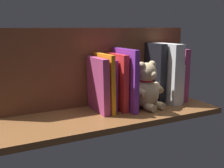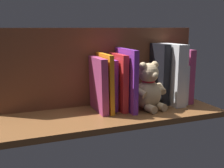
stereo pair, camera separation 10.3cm
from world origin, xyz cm
name	(u,v)px [view 1 (the left image)]	position (x,y,z in cm)	size (l,w,h in cm)	color
ground_plane	(112,115)	(0.00, 0.00, -1.10)	(85.17, 30.09, 2.20)	brown
shelf_back_panel	(98,67)	(0.00, -12.79, 15.97)	(85.17, 1.50, 31.95)	brown
book_0	(177,74)	(-35.01, -4.73, 11.49)	(2.82, 13.82, 22.97)	#B23F72
book_1	(172,82)	(-32.09, -4.31, 8.38)	(1.85, 14.67, 16.75)	silver
dictionary_thick_white	(167,73)	(-28.20, -3.22, 12.71)	(4.77, 16.65, 25.42)	silver
book_2	(155,73)	(-23.67, -5.54, 12.71)	(3.11, 12.21, 25.41)	black
teddy_bear	(147,88)	(-15.28, 0.89, 8.37)	(15.11, 13.70, 19.03)	#D1B284
book_3	(125,79)	(-6.87, -2.42, 12.01)	(1.97, 18.45, 24.03)	purple
book_4	(117,82)	(-4.14, -3.91, 11.02)	(2.31, 15.46, 22.04)	red
book_5	(108,84)	(-1.13, -5.52, 9.97)	(2.54, 12.25, 19.95)	purple
book_6	(104,83)	(1.53, -3.55, 11.17)	(1.61, 16.19, 22.33)	orange
book_7	(98,85)	(4.21, -3.72, 10.49)	(2.57, 15.85, 20.99)	#B23F72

